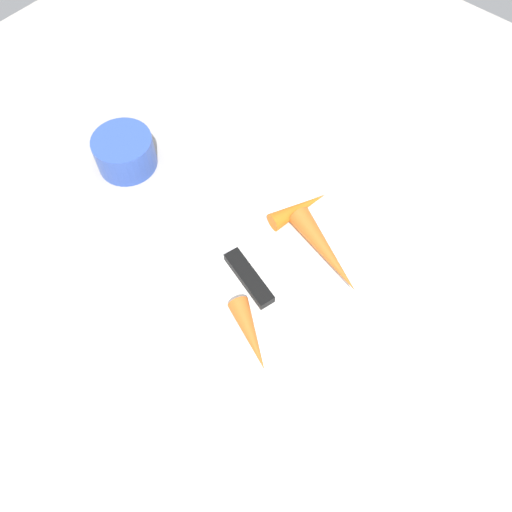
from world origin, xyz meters
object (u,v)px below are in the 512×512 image
Objects in this scene: carrot_longest at (326,252)px; small_bowl at (126,151)px; knife at (243,271)px; carrot_medium at (251,335)px; carrot_shortest at (299,208)px; cutting_board at (256,258)px.

small_bowl reaches higher than carrot_longest.
knife is 0.09m from carrot_medium.
carrot_medium reaches higher than knife.
small_bowl is at bearing 125.36° from carrot_shortest.
knife is 1.45× the size of carrot_longest.
carrot_shortest reaches higher than cutting_board.
cutting_board is 2.64× the size of carrot_longest.
carrot_shortest is (-0.01, 0.12, 0.01)m from knife.
carrot_shortest is at bearing 90.50° from cutting_board.
knife is 0.27m from small_bowl.
small_bowl reaches higher than carrot_medium.
cutting_board is 0.12m from carrot_medium.
cutting_board is 3.99× the size of carrot_shortest.
carrot_longest is (0.07, 0.06, 0.02)m from cutting_board.
small_bowl is (-0.27, 0.03, 0.01)m from knife.
carrot_medium is 0.35m from small_bowl.
cutting_board is at bearing -0.74° from small_bowl.
carrot_shortest reaches higher than knife.
carrot_medium reaches higher than cutting_board.
carrot_medium is at bearing 152.88° from knife.
carrot_longest is 1.51× the size of carrot_shortest.
small_bowl reaches higher than cutting_board.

